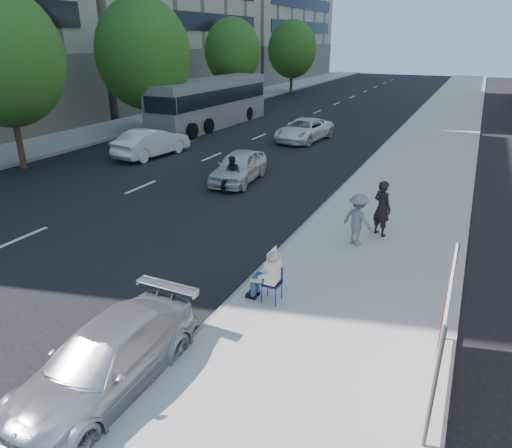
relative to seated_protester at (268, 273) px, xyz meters
The scene contains 17 objects.
ground 3.06m from the seated_protester, 141.36° to the right, with size 160.00×160.00×0.00m, color black.
near_sidewalk 18.27m from the seated_protester, 84.62° to the left, with size 5.00×120.00×0.15m, color #ABA8A0.
far_sidewalk 26.33m from the seated_protester, 136.34° to the left, with size 4.50×120.00×0.15m, color #ABA8A0.
tree_far_b 17.66m from the seated_protester, 158.90° to the left, with size 5.40×5.40×8.24m.
tree_far_c 23.12m from the seated_protester, 134.68° to the left, with size 6.00×6.00×8.47m.
tree_far_d 32.64m from the seated_protester, 119.58° to the left, with size 4.80×4.80×7.65m.
tree_far_e 45.27m from the seated_protester, 110.76° to the left, with size 5.40×5.40×7.89m.
seated_protester is the anchor object (origin of this frame).
jogger 4.22m from the seated_protester, 74.55° to the left, with size 1.03×0.59×1.60m, color slate.
pedestrian_woman 5.35m from the seated_protester, 72.34° to the left, with size 0.65×0.43×1.79m, color black.
protest_banner 4.16m from the seated_protester, 19.30° to the right, with size 0.08×3.06×2.20m.
parked_sedan 4.12m from the seated_protester, 111.25° to the right, with size 1.70×4.18×1.21m, color #A8AAAF.
white_sedan_near 10.30m from the seated_protester, 121.39° to the left, with size 1.61×3.99×1.36m, color silver.
white_sedan_mid 16.10m from the seated_protester, 137.12° to the left, with size 1.58×4.53×1.49m, color white.
white_sedan_far 19.22m from the seated_protester, 107.41° to the left, with size 2.21×4.79×1.33m, color white.
motorcycle 9.17m from the seated_protester, 123.38° to the left, with size 0.72×2.05×1.42m.
bus 24.39m from the seated_protester, 123.80° to the left, with size 2.96×12.12×3.30m.
Camera 1 is at (6.11, -6.84, 5.99)m, focal length 32.00 mm.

